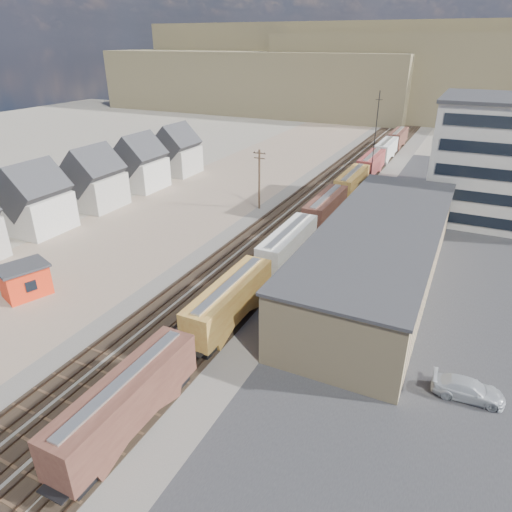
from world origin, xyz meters
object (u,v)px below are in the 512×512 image
at_px(parked_car_silver, 468,390).
at_px(parked_car_blue, 472,212).
at_px(maintenance_shed, 25,280).
at_px(utility_pole_north, 259,178).
at_px(freight_train, 340,194).

distance_m(parked_car_silver, parked_car_blue, 44.92).
bearing_deg(parked_car_silver, parked_car_blue, -1.30).
relative_size(maintenance_shed, parked_car_silver, 1.10).
xyz_separation_m(utility_pole_north, parked_car_silver, (34.32, -33.61, -4.50)).
relative_size(parked_car_silver, parked_car_blue, 0.90).
relative_size(utility_pole_north, parked_car_silver, 1.82).
distance_m(utility_pole_north, maintenance_shed, 39.13).
bearing_deg(parked_car_blue, freight_train, 171.94).
bearing_deg(maintenance_shed, utility_pole_north, 73.68).
height_order(maintenance_shed, parked_car_silver, maintenance_shed).
bearing_deg(freight_train, maintenance_shed, -118.57).
relative_size(freight_train, parked_car_silver, 21.78).
relative_size(utility_pole_north, parked_car_blue, 1.63).
relative_size(maintenance_shed, parked_car_blue, 0.99).
distance_m(freight_train, utility_pole_north, 13.62).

